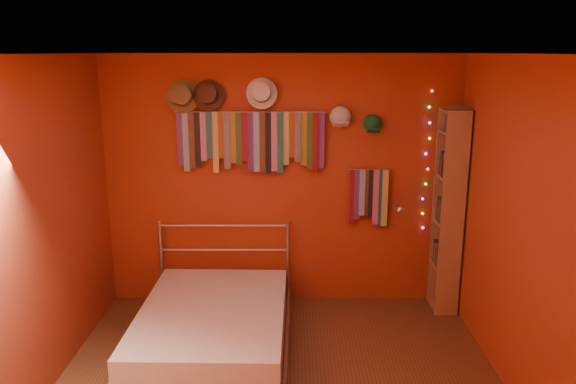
{
  "coord_description": "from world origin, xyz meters",
  "views": [
    {
      "loc": [
        0.1,
        -3.69,
        2.52
      ],
      "look_at": [
        0.07,
        0.9,
        1.36
      ],
      "focal_mm": 35.0,
      "sensor_mm": 36.0,
      "label": 1
    }
  ],
  "objects_px": {
    "reading_lamp": "(399,209)",
    "tie_rack": "(251,139)",
    "bed": "(213,326)",
    "bookshelf": "(453,211)"
  },
  "relations": [
    {
      "from": "tie_rack",
      "to": "bookshelf",
      "type": "bearing_deg",
      "value": -4.54
    },
    {
      "from": "tie_rack",
      "to": "bed",
      "type": "xyz_separation_m",
      "value": [
        -0.29,
        -0.95,
        -1.49
      ]
    },
    {
      "from": "tie_rack",
      "to": "bookshelf",
      "type": "relative_size",
      "value": 0.72
    },
    {
      "from": "bookshelf",
      "to": "bed",
      "type": "bearing_deg",
      "value": -160.36
    },
    {
      "from": "reading_lamp",
      "to": "tie_rack",
      "type": "bearing_deg",
      "value": 173.37
    },
    {
      "from": "bed",
      "to": "tie_rack",
      "type": "bearing_deg",
      "value": 74.08
    },
    {
      "from": "bookshelf",
      "to": "bed",
      "type": "distance_m",
      "value": 2.51
    },
    {
      "from": "reading_lamp",
      "to": "bookshelf",
      "type": "bearing_deg",
      "value": 1.26
    },
    {
      "from": "tie_rack",
      "to": "bed",
      "type": "distance_m",
      "value": 1.79
    },
    {
      "from": "reading_lamp",
      "to": "bed",
      "type": "distance_m",
      "value": 2.07
    }
  ]
}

